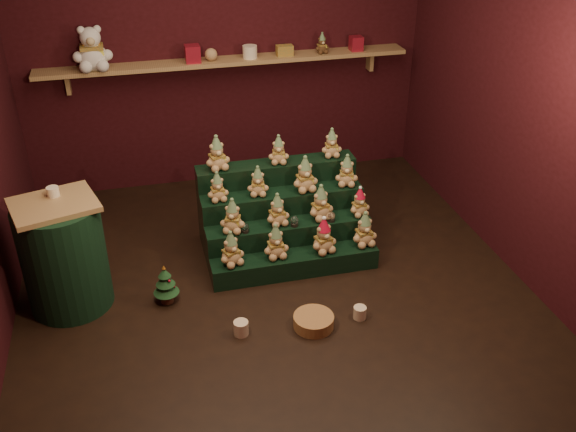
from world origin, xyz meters
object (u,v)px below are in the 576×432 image
object	(u,v)px
white_bear	(91,42)
riser_tier_front	(295,264)
mini_christmas_tree	(166,284)
brown_bear	(322,43)
side_table	(64,255)
snow_globe_a	(245,228)
snow_globe_b	(294,221)
snow_globe_c	(331,217)
wicker_basket	(314,321)
mug_right	(360,313)
mug_left	(241,328)

from	to	relation	value
white_bear	riser_tier_front	bearing A→B (deg)	-52.32
mini_christmas_tree	brown_bear	bearing A→B (deg)	46.53
side_table	snow_globe_a	bearing A→B (deg)	-11.04
snow_globe_b	side_table	xyz separation A→B (m)	(-1.82, -0.12, 0.04)
snow_globe_c	side_table	size ratio (longest dim) A/B	0.10
riser_tier_front	wicker_basket	bearing A→B (deg)	-93.35
mug_right	brown_bear	world-z (taller)	brown_bear
snow_globe_b	wicker_basket	size ratio (longest dim) A/B	0.30
mini_christmas_tree	side_table	bearing A→B (deg)	166.88
mini_christmas_tree	white_bear	size ratio (longest dim) A/B	0.68
riser_tier_front	wicker_basket	world-z (taller)	riser_tier_front
snow_globe_c	side_table	bearing A→B (deg)	-176.67
snow_globe_b	mug_left	size ratio (longest dim) A/B	0.81
wicker_basket	brown_bear	world-z (taller)	brown_bear
mug_left	snow_globe_a	bearing A→B (deg)	76.31
riser_tier_front	white_bear	distance (m)	2.72
snow_globe_b	mug_right	xyz separation A→B (m)	(0.29, -0.85, -0.36)
mug_right	wicker_basket	size ratio (longest dim) A/B	0.33
brown_bear	mug_right	bearing A→B (deg)	-105.40
snow_globe_c	snow_globe_b	bearing A→B (deg)	-180.00
snow_globe_a	wicker_basket	world-z (taller)	snow_globe_a
snow_globe_a	brown_bear	xyz separation A→B (m)	(1.11, 1.61, 1.02)
white_bear	brown_bear	world-z (taller)	white_bear
snow_globe_a	white_bear	size ratio (longest dim) A/B	0.16
white_bear	brown_bear	bearing A→B (deg)	-1.53
mini_christmas_tree	mug_right	world-z (taller)	mini_christmas_tree
snow_globe_a	mini_christmas_tree	world-z (taller)	snow_globe_a
snow_globe_b	white_bear	size ratio (longest dim) A/B	0.18
riser_tier_front	side_table	distance (m)	1.82
mug_right	wicker_basket	distance (m)	0.37
brown_bear	side_table	bearing A→B (deg)	-151.42
riser_tier_front	white_bear	bearing A→B (deg)	129.21
mug_left	brown_bear	world-z (taller)	brown_bear
mug_left	mug_right	distance (m)	0.90
white_bear	snow_globe_c	bearing A→B (deg)	-43.31
snow_globe_b	wicker_basket	world-z (taller)	snow_globe_b
mini_christmas_tree	white_bear	bearing A→B (deg)	101.15
mini_christmas_tree	wicker_basket	size ratio (longest dim) A/B	1.13
mug_right	wicker_basket	bearing A→B (deg)	-178.39
snow_globe_b	mug_right	bearing A→B (deg)	-71.24
riser_tier_front	snow_globe_b	xyz separation A→B (m)	(0.04, 0.16, 0.32)
snow_globe_c	wicker_basket	distance (m)	1.01
riser_tier_front	side_table	xyz separation A→B (m)	(-1.78, 0.04, 0.35)
snow_globe_b	snow_globe_c	world-z (taller)	snow_globe_b
mug_right	brown_bear	xyz separation A→B (m)	(0.41, 2.46, 1.37)
snow_globe_b	wicker_basket	xyz separation A→B (m)	(-0.08, -0.86, -0.36)
snow_globe_b	white_bear	world-z (taller)	white_bear
brown_bear	mini_christmas_tree	bearing A→B (deg)	-139.47
snow_globe_a	brown_bear	world-z (taller)	brown_bear
riser_tier_front	mug_right	world-z (taller)	riser_tier_front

